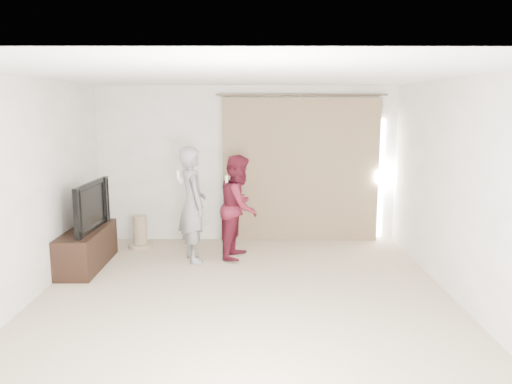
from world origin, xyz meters
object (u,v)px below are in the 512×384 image
tv (84,206)px  person_man (193,204)px  person_woman (239,207)px  tv_console (87,248)px

tv → person_man: 1.51m
person_man → person_woman: (0.68, 0.17, -0.07)m
person_man → person_woman: person_man is taller
tv → person_man: bearing=-76.2°
tv → person_man: person_man is taller
person_man → tv_console: bearing=-169.2°
tv_console → tv: (0.00, 0.00, 0.61)m
person_man → tv: bearing=-169.2°
tv_console → person_man: person_man is taller
tv_console → person_woman: person_woman is taller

